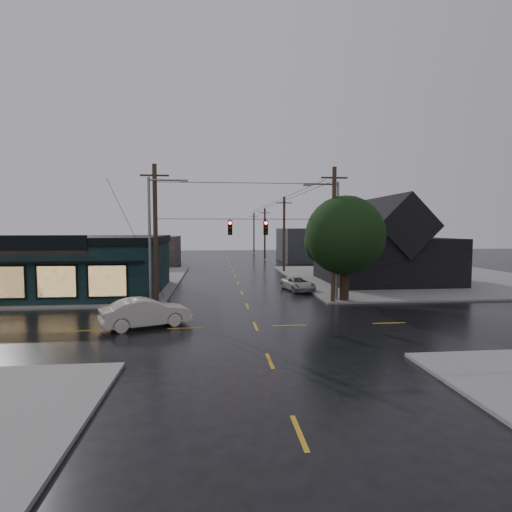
{
  "coord_description": "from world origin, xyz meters",
  "views": [
    {
      "loc": [
        -2.27,
        -22.46,
        5.64
      ],
      "look_at": [
        0.64,
        6.02,
        3.64
      ],
      "focal_mm": 28.0,
      "sensor_mm": 36.0,
      "label": 1
    }
  ],
  "objects": [
    {
      "name": "bg_building_east",
      "position": [
        16.0,
        45.0,
        2.8
      ],
      "size": [
        14.0,
        12.0,
        5.6
      ],
      "primitive_type": "cube",
      "color": "#292A2F",
      "rests_on": "ground"
    },
    {
      "name": "bg_building_west",
      "position": [
        -14.0,
        40.0,
        2.2
      ],
      "size": [
        12.0,
        10.0,
        4.4
      ],
      "primitive_type": "cube",
      "color": "#312723",
      "rests_on": "ground"
    },
    {
      "name": "span_signal_assembly",
      "position": [
        0.1,
        6.5,
        5.7
      ],
      "size": [
        13.0,
        0.48,
        1.23
      ],
      "color": "black",
      "rests_on": "ground"
    },
    {
      "name": "utility_pole_far_b",
      "position": [
        6.5,
        48.0,
        0.0
      ],
      "size": [
        2.0,
        0.32,
        9.15
      ],
      "primitive_type": null,
      "color": "#322416",
      "rests_on": "ground"
    },
    {
      "name": "streetlight_nw",
      "position": [
        -6.8,
        5.8,
        0.0
      ],
      "size": [
        5.4,
        0.3,
        9.15
      ],
      "primitive_type": null,
      "color": "slate",
      "rests_on": "ground"
    },
    {
      "name": "corner_tree",
      "position": [
        7.54,
        7.0,
        5.07
      ],
      "size": [
        6.05,
        6.05,
        7.97
      ],
      "color": "black",
      "rests_on": "ground"
    },
    {
      "name": "utility_pole_far_a",
      "position": [
        6.5,
        28.0,
        0.0
      ],
      "size": [
        2.0,
        0.32,
        9.65
      ],
      "primitive_type": null,
      "color": "#322416",
      "rests_on": "ground"
    },
    {
      "name": "ne_building",
      "position": [
        15.0,
        17.0,
        4.47
      ],
      "size": [
        12.6,
        11.6,
        8.75
      ],
      "color": "black",
      "rests_on": "ground"
    },
    {
      "name": "pizza_shop",
      "position": [
        -15.0,
        12.94,
        2.56
      ],
      "size": [
        16.3,
        12.34,
        4.9
      ],
      "color": "black",
      "rests_on": "ground"
    },
    {
      "name": "ground_plane",
      "position": [
        0.0,
        0.0,
        0.0
      ],
      "size": [
        160.0,
        160.0,
        0.0
      ],
      "primitive_type": "plane",
      "color": "black"
    },
    {
      "name": "utility_pole_far_c",
      "position": [
        6.5,
        68.0,
        0.0
      ],
      "size": [
        2.0,
        0.32,
        9.15
      ],
      "primitive_type": null,
      "color": "#322416",
      "rests_on": "ground"
    },
    {
      "name": "sidewalk_ne",
      "position": [
        20.0,
        20.0,
        0.07
      ],
      "size": [
        28.0,
        28.0,
        0.15
      ],
      "primitive_type": "cube",
      "color": "gray",
      "rests_on": "ground"
    },
    {
      "name": "sidewalk_nw",
      "position": [
        -20.0,
        20.0,
        0.07
      ],
      "size": [
        28.0,
        28.0,
        0.15
      ],
      "primitive_type": "cube",
      "color": "gray",
      "rests_on": "ground"
    },
    {
      "name": "suv_silver",
      "position": [
        5.16,
        12.78,
        0.62
      ],
      "size": [
        2.8,
        4.73,
        1.23
      ],
      "primitive_type": "imported",
      "rotation": [
        0.0,
        0.0,
        0.18
      ],
      "color": "#AAA69D",
      "rests_on": "ground"
    },
    {
      "name": "sedan_cream",
      "position": [
        -6.24,
        0.55,
        0.83
      ],
      "size": [
        5.29,
        3.61,
        1.65
      ],
      "primitive_type": "imported",
      "rotation": [
        0.0,
        0.0,
        1.98
      ],
      "color": "beige",
      "rests_on": "ground"
    },
    {
      "name": "utility_pole_ne",
      "position": [
        6.5,
        6.5,
        0.0
      ],
      "size": [
        2.0,
        0.32,
        10.15
      ],
      "primitive_type": null,
      "color": "#322416",
      "rests_on": "ground"
    },
    {
      "name": "streetlight_ne",
      "position": [
        7.0,
        7.2,
        0.0
      ],
      "size": [
        5.4,
        0.3,
        9.15
      ],
      "primitive_type": null,
      "color": "slate",
      "rests_on": "ground"
    },
    {
      "name": "utility_pole_nw",
      "position": [
        -6.5,
        6.5,
        0.0
      ],
      "size": [
        2.0,
        0.32,
        10.15
      ],
      "primitive_type": null,
      "color": "#322416",
      "rests_on": "ground"
    }
  ]
}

